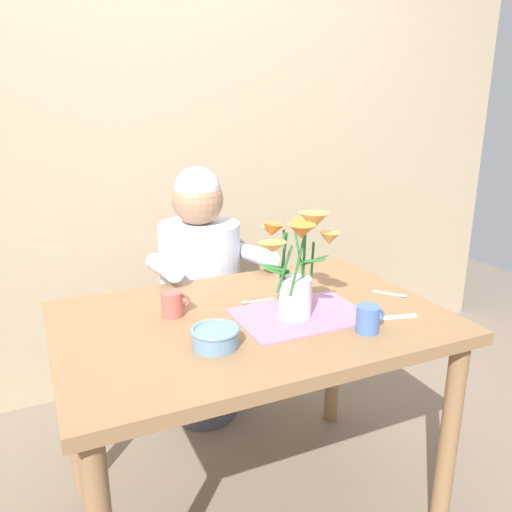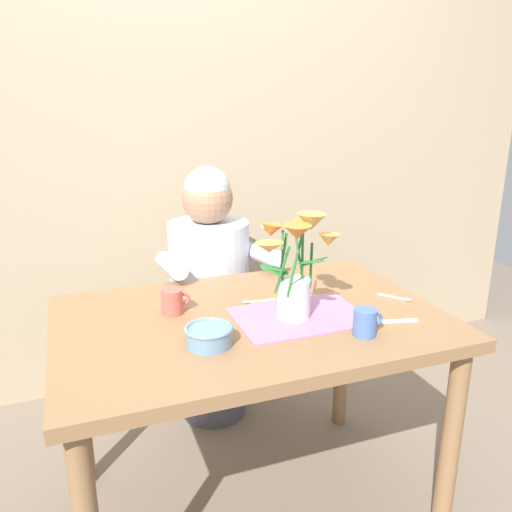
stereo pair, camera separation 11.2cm
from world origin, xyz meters
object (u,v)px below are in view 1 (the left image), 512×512
at_px(ceramic_bowl, 215,336).
at_px(tea_cup, 173,304).
at_px(seated_person, 201,300).
at_px(dinner_knife, 388,318).
at_px(coffee_cup, 368,319).
at_px(flower_vase, 296,263).

xyz_separation_m(ceramic_bowl, tea_cup, (-0.05, 0.25, 0.01)).
xyz_separation_m(seated_person, dinner_knife, (0.35, -0.81, 0.18)).
height_order(seated_person, coffee_cup, seated_person).
bearing_deg(coffee_cup, seated_person, 105.13).
distance_m(coffee_cup, tea_cup, 0.60).
distance_m(seated_person, dinner_knife, 0.90).
height_order(coffee_cup, tea_cup, same).
bearing_deg(flower_vase, coffee_cup, -49.33).
bearing_deg(tea_cup, coffee_cup, -35.31).
relative_size(ceramic_bowl, tea_cup, 1.46).
distance_m(dinner_knife, tea_cup, 0.67).
height_order(dinner_knife, tea_cup, tea_cup).
height_order(flower_vase, tea_cup, flower_vase).
xyz_separation_m(seated_person, ceramic_bowl, (-0.21, -0.76, 0.21)).
xyz_separation_m(ceramic_bowl, coffee_cup, (0.44, -0.09, 0.01)).
relative_size(seated_person, ceramic_bowl, 8.35).
distance_m(flower_vase, coffee_cup, 0.27).
relative_size(flower_vase, coffee_cup, 3.68).
bearing_deg(dinner_knife, coffee_cup, -143.07).
bearing_deg(coffee_cup, flower_vase, 130.67).
distance_m(ceramic_bowl, tea_cup, 0.26).
bearing_deg(flower_vase, seated_person, 96.94).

